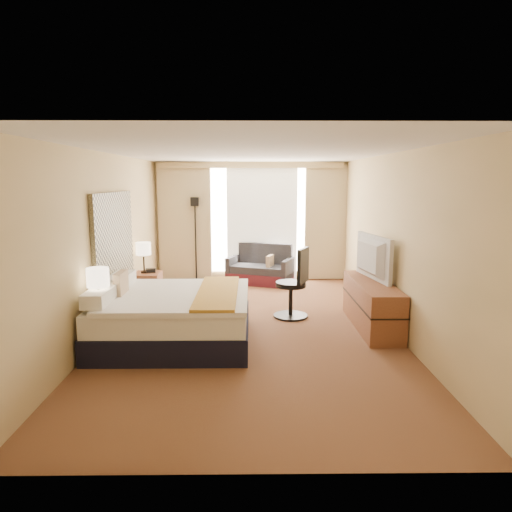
{
  "coord_description": "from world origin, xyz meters",
  "views": [
    {
      "loc": [
        0.0,
        -6.64,
        2.21
      ],
      "look_at": [
        0.08,
        0.4,
        1.03
      ],
      "focal_mm": 32.0,
      "sensor_mm": 36.0,
      "label": 1
    }
  ],
  "objects_px": {
    "media_dresser": "(372,305)",
    "lamp_right": "(143,249)",
    "lamp_left": "(98,278)",
    "nightstand_right": "(148,288)",
    "nightstand_left": "(104,333)",
    "bed": "(173,316)",
    "loveseat": "(261,270)",
    "television": "(366,257)",
    "desk_chair": "(294,287)",
    "floor_lamp": "(195,222)"
  },
  "relations": [
    {
      "from": "media_dresser",
      "to": "lamp_right",
      "type": "relative_size",
      "value": 3.24
    },
    {
      "from": "media_dresser",
      "to": "lamp_left",
      "type": "bearing_deg",
      "value": -163.94
    },
    {
      "from": "nightstand_right",
      "to": "lamp_left",
      "type": "xyz_separation_m",
      "value": [
        -0.03,
        -2.53,
        0.72
      ]
    },
    {
      "from": "media_dresser",
      "to": "lamp_right",
      "type": "xyz_separation_m",
      "value": [
        -3.76,
        1.45,
        0.63
      ]
    },
    {
      "from": "lamp_left",
      "to": "nightstand_left",
      "type": "bearing_deg",
      "value": 36.89
    },
    {
      "from": "media_dresser",
      "to": "bed",
      "type": "xyz_separation_m",
      "value": [
        -2.89,
        -0.61,
        0.01
      ]
    },
    {
      "from": "nightstand_right",
      "to": "loveseat",
      "type": "bearing_deg",
      "value": 37.21
    },
    {
      "from": "bed",
      "to": "television",
      "type": "distance_m",
      "value": 3.04
    },
    {
      "from": "nightstand_left",
      "to": "lamp_left",
      "type": "bearing_deg",
      "value": -143.11
    },
    {
      "from": "nightstand_left",
      "to": "lamp_right",
      "type": "xyz_separation_m",
      "value": [
        -0.06,
        2.5,
        0.71
      ]
    },
    {
      "from": "lamp_right",
      "to": "television",
      "type": "bearing_deg",
      "value": -18.02
    },
    {
      "from": "lamp_left",
      "to": "television",
      "type": "distance_m",
      "value": 3.91
    },
    {
      "from": "desk_chair",
      "to": "lamp_left",
      "type": "xyz_separation_m",
      "value": [
        -2.61,
        -1.58,
        0.49
      ]
    },
    {
      "from": "nightstand_left",
      "to": "lamp_left",
      "type": "relative_size",
      "value": 0.95
    },
    {
      "from": "nightstand_right",
      "to": "television",
      "type": "relative_size",
      "value": 0.47
    },
    {
      "from": "nightstand_right",
      "to": "television",
      "type": "xyz_separation_m",
      "value": [
        3.65,
        -1.21,
        0.76
      ]
    },
    {
      "from": "bed",
      "to": "desk_chair",
      "type": "relative_size",
      "value": 1.77
    },
    {
      "from": "television",
      "to": "media_dresser",
      "type": "bearing_deg",
      "value": -177.65
    },
    {
      "from": "lamp_right",
      "to": "bed",
      "type": "bearing_deg",
      "value": -67.19
    },
    {
      "from": "media_dresser",
      "to": "bed",
      "type": "bearing_deg",
      "value": -168.15
    },
    {
      "from": "nightstand_right",
      "to": "television",
      "type": "distance_m",
      "value": 3.92
    },
    {
      "from": "floor_lamp",
      "to": "lamp_right",
      "type": "xyz_separation_m",
      "value": [
        -0.71,
        -1.85,
        -0.32
      ]
    },
    {
      "from": "nightstand_right",
      "to": "bed",
      "type": "relative_size",
      "value": 0.27
    },
    {
      "from": "media_dresser",
      "to": "floor_lamp",
      "type": "bearing_deg",
      "value": 132.66
    },
    {
      "from": "desk_chair",
      "to": "television",
      "type": "xyz_separation_m",
      "value": [
        1.08,
        -0.26,
        0.53
      ]
    },
    {
      "from": "nightstand_left",
      "to": "media_dresser",
      "type": "bearing_deg",
      "value": 15.84
    },
    {
      "from": "lamp_left",
      "to": "lamp_right",
      "type": "height_order",
      "value": "lamp_left"
    },
    {
      "from": "bed",
      "to": "loveseat",
      "type": "bearing_deg",
      "value": 70.65
    },
    {
      "from": "nightstand_left",
      "to": "bed",
      "type": "xyz_separation_m",
      "value": [
        0.81,
        0.44,
        0.09
      ]
    },
    {
      "from": "media_dresser",
      "to": "lamp_right",
      "type": "bearing_deg",
      "value": 158.9
    },
    {
      "from": "loveseat",
      "to": "lamp_right",
      "type": "distance_m",
      "value": 2.76
    },
    {
      "from": "bed",
      "to": "loveseat",
      "type": "relative_size",
      "value": 1.35
    },
    {
      "from": "media_dresser",
      "to": "bed",
      "type": "height_order",
      "value": "bed"
    },
    {
      "from": "nightstand_left",
      "to": "television",
      "type": "xyz_separation_m",
      "value": [
        3.65,
        1.29,
        0.76
      ]
    },
    {
      "from": "lamp_right",
      "to": "television",
      "type": "distance_m",
      "value": 3.9
    },
    {
      "from": "nightstand_left",
      "to": "floor_lamp",
      "type": "bearing_deg",
      "value": 81.39
    },
    {
      "from": "nightstand_left",
      "to": "floor_lamp",
      "type": "height_order",
      "value": "floor_lamp"
    },
    {
      "from": "television",
      "to": "nightstand_right",
      "type": "bearing_deg",
      "value": 62.47
    },
    {
      "from": "floor_lamp",
      "to": "loveseat",
      "type": "bearing_deg",
      "value": -10.47
    },
    {
      "from": "nightstand_right",
      "to": "loveseat",
      "type": "relative_size",
      "value": 0.37
    },
    {
      "from": "nightstand_right",
      "to": "floor_lamp",
      "type": "xyz_separation_m",
      "value": [
        0.66,
        1.85,
        1.02
      ]
    },
    {
      "from": "floor_lamp",
      "to": "television",
      "type": "relative_size",
      "value": 1.56
    },
    {
      "from": "bed",
      "to": "media_dresser",
      "type": "bearing_deg",
      "value": 11.85
    },
    {
      "from": "nightstand_left",
      "to": "television",
      "type": "bearing_deg",
      "value": 19.52
    },
    {
      "from": "nightstand_right",
      "to": "desk_chair",
      "type": "relative_size",
      "value": 0.48
    },
    {
      "from": "lamp_left",
      "to": "lamp_right",
      "type": "xyz_separation_m",
      "value": [
        -0.02,
        2.52,
        -0.02
      ]
    },
    {
      "from": "nightstand_left",
      "to": "bed",
      "type": "relative_size",
      "value": 0.27
    },
    {
      "from": "nightstand_left",
      "to": "nightstand_right",
      "type": "relative_size",
      "value": 1.0
    },
    {
      "from": "loveseat",
      "to": "television",
      "type": "height_order",
      "value": "television"
    },
    {
      "from": "nightstand_right",
      "to": "lamp_right",
      "type": "relative_size",
      "value": 0.99
    }
  ]
}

